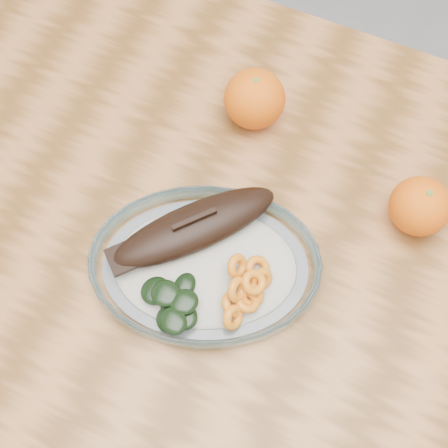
# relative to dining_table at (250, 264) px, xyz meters

# --- Properties ---
(ground) EXTENTS (3.00, 3.00, 0.00)m
(ground) POSITION_rel_dining_table_xyz_m (0.00, 0.00, -0.65)
(ground) COLOR slate
(ground) RESTS_ON ground
(dining_table) EXTENTS (1.20, 0.80, 0.75)m
(dining_table) POSITION_rel_dining_table_xyz_m (0.00, 0.00, 0.00)
(dining_table) COLOR brown
(dining_table) RESTS_ON ground
(plated_meal) EXTENTS (0.69, 0.69, 0.08)m
(plated_meal) POSITION_rel_dining_table_xyz_m (-0.04, -0.06, 0.12)
(plated_meal) COLOR white
(plated_meal) RESTS_ON dining_table
(orange_left) EXTENTS (0.09, 0.09, 0.09)m
(orange_left) POSITION_rel_dining_table_xyz_m (-0.08, 0.18, 0.14)
(orange_left) COLOR #DE4704
(orange_left) RESTS_ON dining_table
(orange_right) EXTENTS (0.08, 0.08, 0.08)m
(orange_right) POSITION_rel_dining_table_xyz_m (0.18, 0.12, 0.14)
(orange_right) COLOR #DE4704
(orange_right) RESTS_ON dining_table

